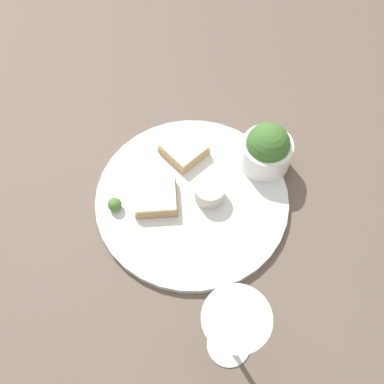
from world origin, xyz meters
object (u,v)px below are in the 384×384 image
(sauce_ramekin, at_px, (210,191))
(salad_bowl, at_px, (267,149))
(cheese_toast_far, at_px, (184,149))
(cheese_toast_near, at_px, (156,197))
(wine_glass, at_px, (234,326))

(sauce_ramekin, bearing_deg, salad_bowl, 177.15)
(cheese_toast_far, bearing_deg, cheese_toast_near, 26.17)
(salad_bowl, relative_size, cheese_toast_far, 1.27)
(salad_bowl, xyz_separation_m, wine_glass, (0.27, 0.22, 0.07))
(sauce_ramekin, distance_m, wine_glass, 0.28)
(salad_bowl, bearing_deg, wine_glass, 38.50)
(sauce_ramekin, xyz_separation_m, wine_glass, (0.14, 0.23, 0.09))
(cheese_toast_near, xyz_separation_m, cheese_toast_far, (-0.10, -0.05, -0.00))
(salad_bowl, xyz_separation_m, sauce_ramekin, (0.13, -0.01, -0.02))
(sauce_ramekin, distance_m, cheese_toast_near, 0.10)
(wine_glass, bearing_deg, cheese_toast_near, -102.47)
(salad_bowl, bearing_deg, sauce_ramekin, -2.85)
(cheese_toast_far, distance_m, wine_glass, 0.38)
(salad_bowl, distance_m, wine_glass, 0.36)
(sauce_ramekin, height_order, wine_glass, wine_glass)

